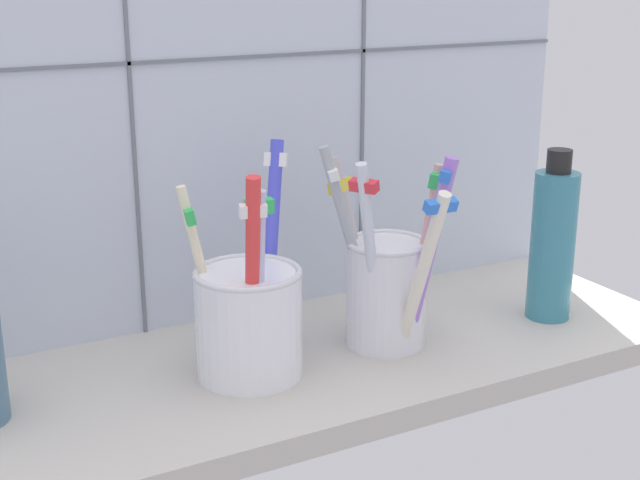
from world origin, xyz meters
TOP-DOWN VIEW (x-y plane):
  - counter_slab at (0.00, 0.00)cm, footprint 64.00×22.00cm
  - tile_wall_back at (0.00, 12.00)cm, footprint 64.00×2.20cm
  - toothbrush_cup_left at (-6.06, -0.71)cm, footprint 10.44×10.03cm
  - toothbrush_cup_right at (6.00, -1.02)cm, footprint 9.65×12.86cm
  - soap_bottle at (21.95, -2.69)cm, footprint 3.85×3.85cm

SIDE VIEW (x-z plane):
  - counter_slab at x=0.00cm, z-range 0.00..2.00cm
  - toothbrush_cup_left at x=-6.06cm, z-range -1.70..15.30cm
  - toothbrush_cup_right at x=6.00cm, z-range -1.03..15.84cm
  - soap_bottle at x=21.95cm, z-range 1.33..16.45cm
  - tile_wall_back at x=0.00cm, z-range 0.00..45.00cm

